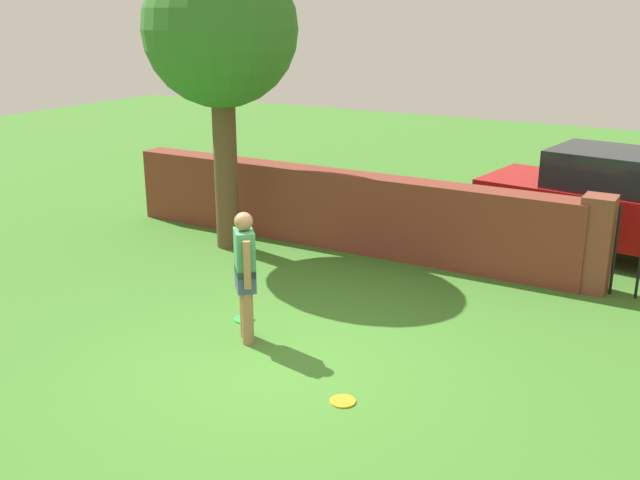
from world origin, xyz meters
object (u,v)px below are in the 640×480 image
(car, at_px, (614,203))
(tree, at_px, (220,33))
(person, at_px, (245,271))
(frisbee_green, at_px, (244,319))
(frisbee_orange, at_px, (343,401))

(car, bearing_deg, tree, -145.88)
(tree, bearing_deg, car, 26.17)
(person, xyz_separation_m, frisbee_green, (-0.39, 0.47, -0.89))
(frisbee_green, bearing_deg, frisbee_orange, -29.65)
(person, bearing_deg, car, 107.76)
(tree, bearing_deg, frisbee_green, -49.66)
(person, xyz_separation_m, car, (3.24, 5.68, -0.04))
(frisbee_orange, distance_m, frisbee_green, 2.43)
(car, relative_size, frisbee_green, 16.28)
(frisbee_orange, relative_size, frisbee_green, 1.00)
(tree, height_order, car, tree)
(frisbee_orange, height_order, frisbee_green, same)
(tree, bearing_deg, person, -49.79)
(tree, relative_size, frisbee_green, 17.75)
(person, distance_m, frisbee_green, 1.08)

